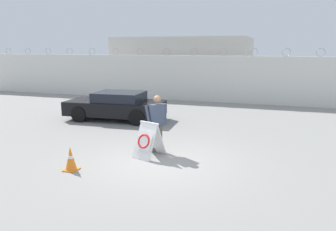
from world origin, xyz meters
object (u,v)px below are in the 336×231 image
barricade_sign (148,140)px  parked_car_front_coupe (116,106)px  security_guard (157,120)px  traffic_cone_near (71,159)px

barricade_sign → parked_car_front_coupe: size_ratio=0.24×
security_guard → traffic_cone_near: size_ratio=2.75×
security_guard → parked_car_front_coupe: 5.12m
parked_car_front_coupe → security_guard: bearing=128.1°
traffic_cone_near → parked_car_front_coupe: size_ratio=0.15×
barricade_sign → parked_car_front_coupe: (-3.30, 4.37, 0.13)m
security_guard → traffic_cone_near: bearing=5.9°
barricade_sign → traffic_cone_near: 2.33m
traffic_cone_near → parked_car_front_coupe: (-1.73, 6.08, 0.33)m
traffic_cone_near → parked_car_front_coupe: 6.33m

